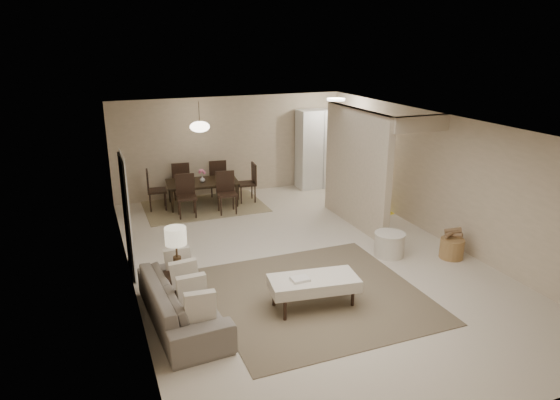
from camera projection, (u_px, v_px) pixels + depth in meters
name	position (u px, v px, depth m)	size (l,w,h in m)	color
floor	(302.00, 259.00, 9.20)	(9.00, 9.00, 0.00)	beige
ceiling	(304.00, 123.00, 8.43)	(9.00, 9.00, 0.00)	white
back_wall	(231.00, 145.00, 12.79)	(6.00, 6.00, 0.00)	tan
left_wall	(127.00, 215.00, 7.76)	(9.00, 9.00, 0.00)	tan
right_wall	(441.00, 177.00, 9.86)	(9.00, 9.00, 0.00)	tan
partition	(356.00, 168.00, 10.55)	(0.15, 2.50, 2.50)	tan
doorway	(126.00, 216.00, 8.38)	(0.04, 0.90, 2.04)	black
pantry_cabinet	(319.00, 149.00, 13.37)	(1.20, 0.55, 2.10)	silver
flush_light	(336.00, 99.00, 12.08)	(0.44, 0.44, 0.05)	white
living_rug	(316.00, 294.00, 7.90)	(3.20, 3.20, 0.01)	brown
sofa	(182.00, 301.00, 7.07)	(0.86, 2.19, 0.64)	slate
ottoman_bench	(314.00, 283.00, 7.45)	(1.40, 0.78, 0.47)	beige
side_table	(179.00, 290.00, 7.55)	(0.45, 0.45, 0.49)	black
table_lamp	(176.00, 240.00, 7.30)	(0.32, 0.32, 0.76)	#47331E
round_pouf	(389.00, 244.00, 9.27)	(0.57, 0.57, 0.44)	beige
wicker_basket	(452.00, 248.00, 9.18)	(0.43, 0.43, 0.37)	brown
dining_rug	(204.00, 205.00, 12.13)	(2.80, 2.10, 0.01)	olive
dining_table	(203.00, 194.00, 12.04)	(1.69, 0.94, 0.60)	black
dining_chairs	(203.00, 186.00, 11.99)	(2.61, 1.99, 0.96)	black
vase	(202.00, 179.00, 11.93)	(0.13, 0.13, 0.14)	white
yellow_mat	(377.00, 212.00, 11.61)	(0.96, 0.58, 0.01)	yellow
pendant_light	(200.00, 127.00, 11.54)	(0.46, 0.46, 0.71)	#47331E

